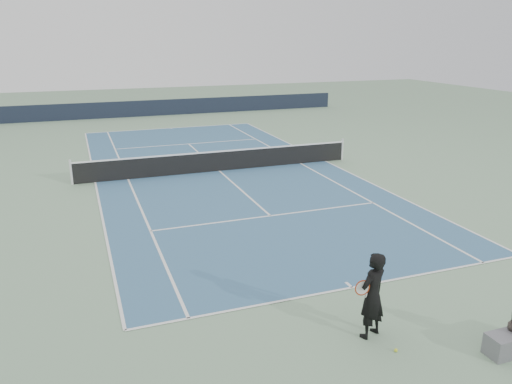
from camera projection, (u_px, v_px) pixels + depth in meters
name	position (u px, v px, depth m)	size (l,w,h in m)	color
ground	(219.00, 171.00, 22.99)	(80.00, 80.00, 0.00)	gray
court_surface	(219.00, 171.00, 22.99)	(10.97, 23.77, 0.01)	#386285
tennis_net	(219.00, 161.00, 22.84)	(12.90, 0.10, 1.07)	silver
windscreen_far	(156.00, 108.00, 38.84)	(30.00, 0.25, 1.20)	black
tennis_player	(372.00, 295.00, 10.11)	(0.87, 0.73, 1.87)	black
tennis_ball	(396.00, 350.00, 9.84)	(0.07, 0.07, 0.07)	yellow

